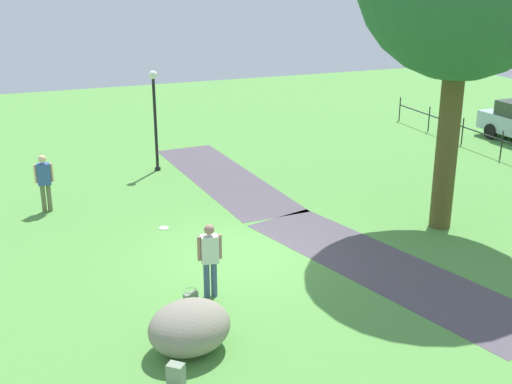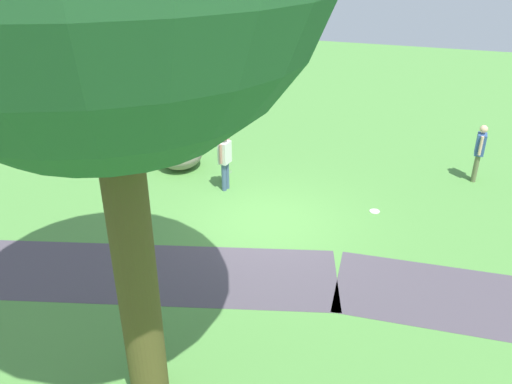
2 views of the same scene
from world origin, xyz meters
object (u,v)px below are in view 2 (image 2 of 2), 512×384
object	(u,v)px
woman_with_handbag	(225,158)
backpack_by_boulder	(162,151)
man_near_boulder	(480,149)
frisbee_on_grass	(375,211)
handbag_on_grass	(227,177)
lawn_boulder	(180,152)

from	to	relation	value
woman_with_handbag	backpack_by_boulder	bearing A→B (deg)	-28.15
man_near_boulder	woman_with_handbag	bearing A→B (deg)	23.26
backpack_by_boulder	man_near_boulder	bearing A→B (deg)	-171.89
backpack_by_boulder	frisbee_on_grass	distance (m)	7.02
man_near_boulder	frisbee_on_grass	distance (m)	3.84
handbag_on_grass	frisbee_on_grass	world-z (taller)	handbag_on_grass
lawn_boulder	backpack_by_boulder	size ratio (longest dim) A/B	4.66
woman_with_handbag	handbag_on_grass	distance (m)	0.96
handbag_on_grass	backpack_by_boulder	xyz separation A→B (m)	(2.62, -1.00, 0.05)
man_near_boulder	backpack_by_boulder	bearing A→B (deg)	8.11
lawn_boulder	woman_with_handbag	size ratio (longest dim) A/B	1.13
backpack_by_boulder	frisbee_on_grass	bearing A→B (deg)	167.95
lawn_boulder	backpack_by_boulder	world-z (taller)	lawn_boulder
backpack_by_boulder	woman_with_handbag	bearing A→B (deg)	151.85
man_near_boulder	handbag_on_grass	size ratio (longest dim) A/B	4.75
lawn_boulder	woman_with_handbag	bearing A→B (deg)	152.09
lawn_boulder	frisbee_on_grass	xyz separation A→B (m)	(-5.94, 0.96, -0.47)
backpack_by_boulder	frisbee_on_grass	size ratio (longest dim) A/B	1.59
backpack_by_boulder	handbag_on_grass	bearing A→B (deg)	159.15
man_near_boulder	backpack_by_boulder	world-z (taller)	man_near_boulder
woman_with_handbag	handbag_on_grass	xyz separation A→B (m)	(0.15, -0.49, -0.81)
woman_with_handbag	handbag_on_grass	bearing A→B (deg)	-72.68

